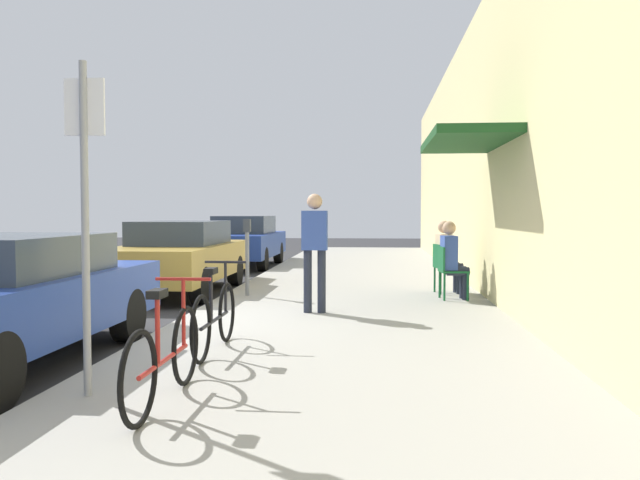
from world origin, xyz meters
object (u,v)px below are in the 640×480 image
parked_car_1 (179,256)px  parking_meter (247,251)px  bicycle_1 (215,317)px  parked_car_2 (244,241)px  street_sign (85,202)px  cafe_chair_0 (449,269)px  pedestrian_standing (315,243)px  seated_patron_1 (447,254)px  cafe_chair_1 (444,265)px  bicycle_0 (165,356)px  seated_patron_0 (452,257)px

parked_car_1 → parking_meter: 1.91m
parking_meter → bicycle_1: (0.56, -4.39, -0.41)m
parked_car_2 → street_sign: 13.26m
parked_car_2 → street_sign: street_sign is taller
parked_car_2 → cafe_chair_0: (4.96, -7.32, -0.12)m
pedestrian_standing → seated_patron_1: bearing=48.1°
cafe_chair_1 → seated_patron_1: seated_patron_1 is taller
cafe_chair_0 → pedestrian_standing: size_ratio=0.51×
bicycle_0 → seated_patron_0: size_ratio=1.33×
cafe_chair_1 → pedestrian_standing: bearing=-131.2°
parking_meter → cafe_chair_0: bearing=-3.0°
seated_patron_0 → cafe_chair_1: size_ratio=1.48×
seated_patron_0 → cafe_chair_1: seated_patron_0 is taller
street_sign → pedestrian_standing: bearing=71.9°
bicycle_0 → cafe_chair_1: size_ratio=1.97×
seated_patron_1 → parked_car_1: bearing=174.4°
parked_car_1 → parked_car_2: size_ratio=1.00×
street_sign → cafe_chair_0: size_ratio=2.99×
bicycle_0 → seated_patron_1: seated_patron_1 is taller
bicycle_1 → bicycle_0: bearing=-87.7°
bicycle_1 → pedestrian_standing: size_ratio=1.01×
bicycle_1 → seated_patron_0: 5.14m
parking_meter → seated_patron_1: (3.47, 0.61, -0.07)m
street_sign → seated_patron_1: (3.52, 6.61, -0.82)m
parking_meter → cafe_chair_0: parking_meter is taller
seated_patron_0 → pedestrian_standing: size_ratio=0.76×
street_sign → pedestrian_standing: (1.39, 4.24, -0.52)m
parked_car_1 → cafe_chair_1: parked_car_1 is taller
pedestrian_standing → bicycle_0: bearing=-99.1°
parked_car_1 → street_sign: bearing=-78.1°
street_sign → cafe_chair_0: street_sign is taller
street_sign → bicycle_0: 1.35m
parking_meter → cafe_chair_0: 3.43m
parked_car_2 → bicycle_1: (2.11, -11.53, -0.27)m
cafe_chair_0 → seated_patron_1: size_ratio=0.67×
bicycle_0 → parked_car_1: bearing=106.7°
parking_meter → seated_patron_0: parking_meter is taller
street_sign → seated_patron_0: bearing=58.9°
parked_car_2 → parking_meter: 7.31m
cafe_chair_0 → parked_car_1: bearing=165.5°
parked_car_2 → seated_patron_0: (5.02, -7.31, 0.07)m
parking_meter → cafe_chair_1: size_ratio=1.52×
parked_car_2 → street_sign: size_ratio=1.69×
seated_patron_0 → bicycle_0: bearing=-115.4°
seated_patron_1 → pedestrian_standing: 3.21m
parked_car_1 → street_sign: (1.50, -7.11, 0.91)m
cafe_chair_0 → pedestrian_standing: bearing=-142.6°
bicycle_1 → cafe_chair_1: bearing=60.2°
cafe_chair_1 → seated_patron_1: size_ratio=0.67×
street_sign → pedestrian_standing: street_sign is taller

